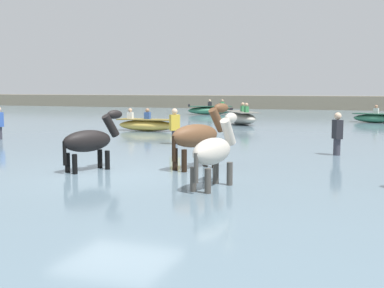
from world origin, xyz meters
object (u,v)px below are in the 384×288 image
at_px(horse_trailing_pinto, 214,153).
at_px(boat_far_inshore, 241,118).
at_px(boat_distant_east, 210,110).
at_px(boat_near_port, 147,125).
at_px(horse_lead_black, 90,143).
at_px(horse_flank_bay, 198,138).
at_px(person_wading_mid, 337,139).
at_px(person_onlooker_left, 175,131).
at_px(boat_distant_west, 375,118).

distance_m(horse_trailing_pinto, boat_far_inshore, 17.19).
height_order(horse_trailing_pinto, boat_far_inshore, horse_trailing_pinto).
bearing_deg(horse_trailing_pinto, boat_distant_east, 107.82).
bearing_deg(boat_near_port, horse_trailing_pinto, -59.35).
bearing_deg(horse_lead_black, boat_near_port, 108.07).
xyz_separation_m(horse_flank_bay, person_wading_mid, (2.97, 3.58, -0.28)).
bearing_deg(horse_trailing_pinto, horse_flank_bay, 116.96).
bearing_deg(horse_flank_bay, boat_far_inshore, 100.22).
height_order(boat_distant_east, person_onlooker_left, person_onlooker_left).
bearing_deg(horse_trailing_pinto, horse_lead_black, 164.04).
height_order(boat_far_inshore, boat_distant_east, boat_far_inshore).
distance_m(boat_distant_east, boat_distant_west, 12.48).
relative_size(horse_flank_bay, boat_near_port, 0.71).
height_order(boat_far_inshore, person_wading_mid, person_wading_mid).
xyz_separation_m(boat_distant_west, person_wading_mid, (-1.17, -14.76, 0.20)).
relative_size(boat_far_inshore, boat_distant_west, 1.31).
height_order(horse_flank_bay, boat_far_inshore, horse_flank_bay).
bearing_deg(boat_near_port, boat_far_inshore, 62.27).
relative_size(horse_flank_bay, boat_distant_east, 0.58).
bearing_deg(person_onlooker_left, horse_lead_black, -88.14).
bearing_deg(person_onlooker_left, boat_distant_west, 64.38).
height_order(boat_distant_west, person_wading_mid, person_wading_mid).
relative_size(horse_trailing_pinto, horse_flank_bay, 0.93).
bearing_deg(horse_trailing_pinto, boat_distant_west, 81.36).
distance_m(boat_far_inshore, person_onlooker_left, 10.10).
distance_m(horse_flank_bay, person_onlooker_left, 5.25).
xyz_separation_m(horse_flank_bay, person_onlooker_left, (-2.43, 4.64, -0.28)).
bearing_deg(boat_distant_west, person_onlooker_left, -115.62).
bearing_deg(boat_distant_east, horse_trailing_pinto, -72.18).
distance_m(boat_near_port, person_onlooker_left, 5.51).
bearing_deg(horse_lead_black, boat_far_inshore, 91.48).
bearing_deg(boat_distant_east, boat_near_port, -83.67).
distance_m(boat_near_port, boat_distant_west, 13.38).
xyz_separation_m(horse_lead_black, horse_trailing_pinto, (3.29, -0.94, 0.01)).
bearing_deg(boat_far_inshore, boat_near_port, -117.73).
height_order(horse_lead_black, person_onlooker_left, horse_lead_black).
bearing_deg(horse_lead_black, boat_distant_east, 101.34).
bearing_deg(horse_lead_black, person_wading_mid, 41.91).
height_order(boat_distant_east, boat_distant_west, boat_distant_east).
xyz_separation_m(horse_flank_bay, boat_distant_west, (4.14, 18.34, -0.48)).
xyz_separation_m(horse_lead_black, boat_distant_west, (6.38, 19.44, -0.39)).
xyz_separation_m(boat_far_inshore, boat_distant_west, (6.79, 3.60, -0.08)).
bearing_deg(horse_flank_bay, horse_lead_black, -153.89).
bearing_deg(horse_flank_bay, boat_distant_east, 106.97).
xyz_separation_m(boat_near_port, boat_far_inshore, (2.94, 5.59, 0.07)).
bearing_deg(person_onlooker_left, horse_trailing_pinto, -62.54).
bearing_deg(boat_distant_east, person_wading_mid, -63.06).
distance_m(horse_trailing_pinto, person_onlooker_left, 7.53).
bearing_deg(boat_distant_west, boat_distant_east, 155.23).
height_order(horse_lead_black, boat_far_inshore, horse_lead_black).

